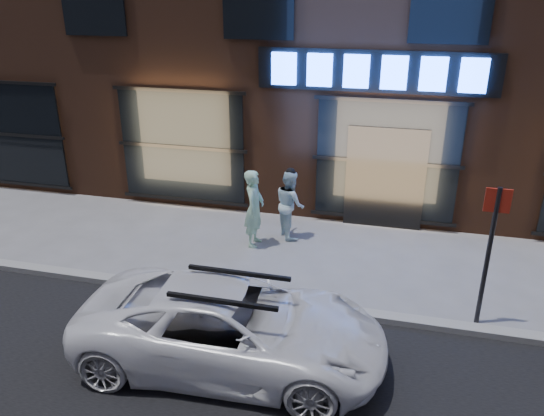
# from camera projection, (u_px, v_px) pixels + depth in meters

# --- Properties ---
(ground) EXTENTS (90.00, 90.00, 0.00)m
(ground) POSITION_uv_depth(u_px,v_px,m) (368.00, 318.00, 9.16)
(ground) COLOR slate
(ground) RESTS_ON ground
(curb) EXTENTS (60.00, 0.25, 0.12)m
(curb) POSITION_uv_depth(u_px,v_px,m) (368.00, 315.00, 9.14)
(curb) COLOR gray
(curb) RESTS_ON ground
(man_bowtie) EXTENTS (0.42, 0.63, 1.72)m
(man_bowtie) POSITION_uv_depth(u_px,v_px,m) (254.00, 208.00, 11.45)
(man_bowtie) COLOR #A6DBB1
(man_bowtie) RESTS_ON ground
(man_cap) EXTENTS (0.90, 0.96, 1.56)m
(man_cap) POSITION_uv_depth(u_px,v_px,m) (290.00, 204.00, 11.90)
(man_cap) COLOR white
(man_cap) RESTS_ON ground
(white_suv) EXTENTS (4.69, 2.34, 1.28)m
(white_suv) POSITION_uv_depth(u_px,v_px,m) (232.00, 326.00, 7.87)
(white_suv) COLOR white
(white_suv) RESTS_ON ground
(sign_post) EXTENTS (0.39, 0.08, 2.46)m
(sign_post) POSITION_uv_depth(u_px,v_px,m) (490.00, 244.00, 8.48)
(sign_post) COLOR #262628
(sign_post) RESTS_ON ground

